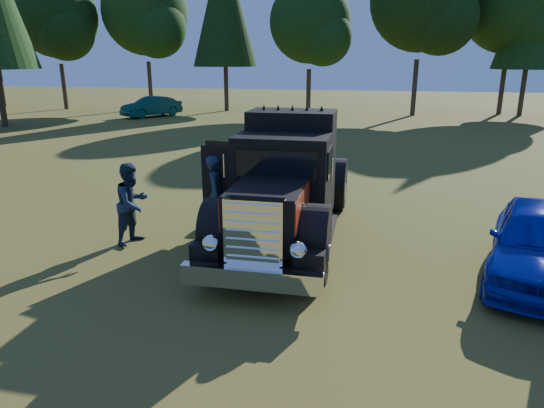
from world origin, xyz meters
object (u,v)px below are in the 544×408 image
at_px(spectator_near, 217,195).
at_px(spectator_far, 133,203).
at_px(hotrod_coupe, 540,242).
at_px(diamond_t_truck, 285,189).
at_px(distant_teal_car, 152,107).

distance_m(spectator_near, spectator_far, 1.98).
bearing_deg(hotrod_coupe, spectator_near, 170.74).
distance_m(diamond_t_truck, hotrod_coupe, 5.38).
xyz_separation_m(spectator_near, spectator_far, (-1.74, -0.96, -0.03)).
height_order(hotrod_coupe, spectator_near, spectator_near).
xyz_separation_m(spectator_near, distant_teal_car, (-12.69, 23.30, -0.25)).
height_order(diamond_t_truck, spectator_far, diamond_t_truck).
bearing_deg(diamond_t_truck, spectator_near, 175.87).
bearing_deg(spectator_far, hotrod_coupe, -76.14).
distance_m(diamond_t_truck, spectator_far, 3.57).
relative_size(spectator_near, distant_teal_car, 0.44).
relative_size(hotrod_coupe, spectator_near, 2.40).
xyz_separation_m(diamond_t_truck, distant_teal_car, (-14.40, 23.42, -0.54)).
xyz_separation_m(hotrod_coupe, spectator_far, (-8.71, 0.18, 0.20)).
relative_size(hotrod_coupe, spectator_far, 2.48).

